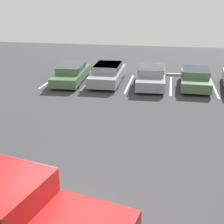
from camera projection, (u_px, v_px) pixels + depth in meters
stall_stripe_a at (51, 80)px, 21.59m from camera, size 0.12×4.43×0.01m
stall_stripe_b at (90, 82)px, 21.13m from camera, size 0.12×4.43×0.01m
stall_stripe_c at (129, 84)px, 20.68m from camera, size 0.12×4.43×0.01m
stall_stripe_d at (171, 86)px, 20.22m from camera, size 0.12×4.43×0.01m
stall_stripe_e at (214, 88)px, 19.76m from camera, size 0.12×4.43×0.01m
pickup_truck at (12, 218)px, 6.94m from camera, size 5.76×3.23×1.82m
parked_sedan_a at (71, 73)px, 20.98m from camera, size 2.00×4.88×1.14m
parked_sedan_b at (108, 73)px, 20.77m from camera, size 1.87×4.70×1.24m
parked_sedan_c at (151, 75)px, 20.08m from camera, size 1.90×4.64×1.25m
parked_sedan_d at (195, 77)px, 19.78m from camera, size 1.86×4.42×1.17m
wheel_stop_curb at (180, 75)px, 22.66m from camera, size 1.94×0.20×0.14m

